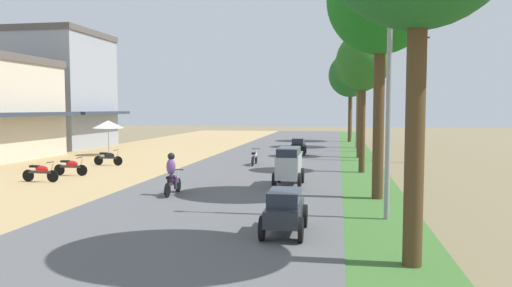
% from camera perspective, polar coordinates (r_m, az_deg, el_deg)
% --- Properties ---
extents(shophouse_far, '(8.69, 8.36, 10.10)m').
position_cam_1_polar(shophouse_far, '(46.06, -22.31, 5.82)').
color(shophouse_far, '#999EA8').
rests_on(shophouse_far, ground).
extents(parked_motorbike_second, '(1.80, 0.54, 0.94)m').
position_cam_1_polar(parked_motorbike_second, '(24.48, -23.94, -3.00)').
color(parked_motorbike_second, black).
rests_on(parked_motorbike_second, dirt_shoulder).
extents(parked_motorbike_third, '(1.80, 0.54, 0.94)m').
position_cam_1_polar(parked_motorbike_third, '(26.22, -20.89, -2.47)').
color(parked_motorbike_third, black).
rests_on(parked_motorbike_third, dirt_shoulder).
extents(parked_motorbike_fourth, '(1.80, 0.54, 0.94)m').
position_cam_1_polar(parked_motorbike_fourth, '(30.22, -16.92, -1.54)').
color(parked_motorbike_fourth, black).
rests_on(parked_motorbike_fourth, dirt_shoulder).
extents(vendor_umbrella, '(2.20, 2.20, 2.52)m').
position_cam_1_polar(vendor_umbrella, '(36.68, -16.97, 2.17)').
color(vendor_umbrella, '#99999E').
rests_on(vendor_umbrella, dirt_shoulder).
extents(median_tree_second, '(3.95, 3.95, 9.43)m').
position_cam_1_polar(median_tree_second, '(19.05, 14.43, 15.96)').
color(median_tree_second, '#4C351E').
rests_on(median_tree_second, median_strip).
extents(median_tree_third, '(2.82, 2.82, 7.39)m').
position_cam_1_polar(median_tree_third, '(26.32, 12.48, 9.28)').
color(median_tree_third, '#4C351E').
rests_on(median_tree_third, median_strip).
extents(median_tree_fourth, '(2.91, 2.91, 7.78)m').
position_cam_1_polar(median_tree_fourth, '(34.29, 12.19, 8.49)').
color(median_tree_fourth, '#4C351E').
rests_on(median_tree_fourth, median_strip).
extents(median_tree_fifth, '(4.17, 4.17, 9.04)m').
position_cam_1_polar(median_tree_fifth, '(42.74, 11.99, 8.90)').
color(median_tree_fifth, '#4C351E').
rests_on(median_tree_fifth, median_strip).
extents(median_tree_sixth, '(4.38, 4.38, 9.02)m').
position_cam_1_polar(median_tree_sixth, '(50.57, 11.01, 7.87)').
color(median_tree_sixth, '#4C351E').
rests_on(median_tree_sixth, median_strip).
extents(streetlamp_near, '(3.16, 0.20, 7.31)m').
position_cam_1_polar(streetlamp_near, '(15.20, 15.35, 7.24)').
color(streetlamp_near, gray).
rests_on(streetlamp_near, median_strip).
extents(streetlamp_mid, '(3.16, 0.20, 7.53)m').
position_cam_1_polar(streetlamp_mid, '(38.90, 11.89, 5.47)').
color(streetlamp_mid, gray).
rests_on(streetlamp_mid, median_strip).
extents(streetlamp_far, '(3.16, 0.20, 7.35)m').
position_cam_1_polar(streetlamp_far, '(56.30, 11.21, 4.94)').
color(streetlamp_far, gray).
rests_on(streetlamp_far, median_strip).
extents(utility_pole_near, '(1.80, 0.20, 8.38)m').
position_cam_1_polar(utility_pole_near, '(32.43, 18.01, 5.57)').
color(utility_pole_near, brown).
rests_on(utility_pole_near, ground).
extents(car_sedan_charcoal, '(1.10, 2.26, 1.19)m').
position_cam_1_polar(car_sedan_charcoal, '(13.15, 3.39, -7.72)').
color(car_sedan_charcoal, '#282D33').
rests_on(car_sedan_charcoal, road_strip).
extents(car_van_silver, '(1.19, 2.41, 1.67)m').
position_cam_1_polar(car_van_silver, '(21.20, 3.88, -2.43)').
color(car_van_silver, '#B7BCC1').
rests_on(car_van_silver, road_strip).
extents(car_sedan_black, '(1.10, 2.26, 1.19)m').
position_cam_1_polar(car_sedan_black, '(35.74, 4.97, -0.23)').
color(car_sedan_black, black).
rests_on(car_sedan_black, road_strip).
extents(motorbike_ahead_third, '(0.54, 1.80, 1.66)m').
position_cam_1_polar(motorbike_ahead_third, '(19.18, -9.81, -3.68)').
color(motorbike_ahead_third, black).
rests_on(motorbike_ahead_third, road_strip).
extents(motorbike_ahead_fourth, '(0.54, 1.80, 0.94)m').
position_cam_1_polar(motorbike_ahead_fourth, '(29.04, -0.17, -1.55)').
color(motorbike_ahead_fourth, black).
rests_on(motorbike_ahead_fourth, road_strip).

